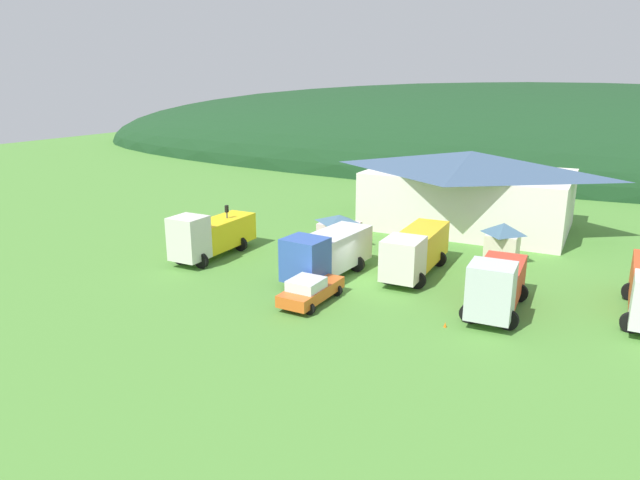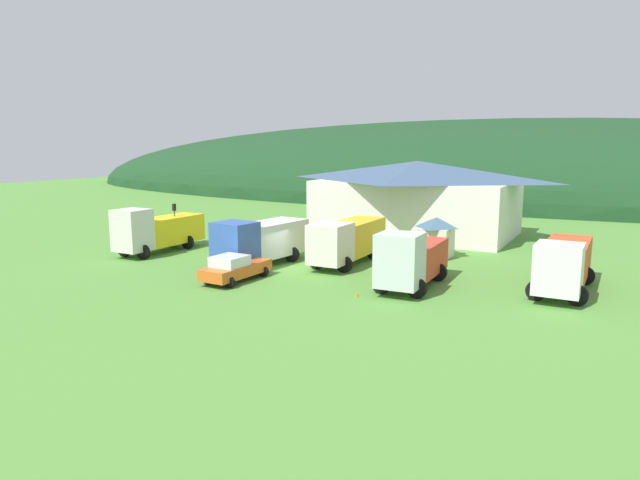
{
  "view_description": "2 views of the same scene",
  "coord_description": "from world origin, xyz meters",
  "px_view_note": "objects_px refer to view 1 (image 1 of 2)",
  "views": [
    {
      "loc": [
        13.6,
        -32.69,
        12.99
      ],
      "look_at": [
        -4.36,
        2.05,
        1.86
      ],
      "focal_mm": 31.78,
      "sensor_mm": 36.0,
      "label": 1
    },
    {
      "loc": [
        19.21,
        -32.02,
        8.38
      ],
      "look_at": [
        -0.07,
        3.75,
        1.43
      ],
      "focal_mm": 31.44,
      "sensor_mm": 36.0,
      "label": 2
    }
  ],
  "objects_px": {
    "play_shed_cream": "(502,243)",
    "flatbed_truck_yellow": "(210,234)",
    "service_pickup_orange": "(310,290)",
    "depot_building": "(469,188)",
    "traffic_light_west": "(227,223)",
    "tow_truck_silver": "(496,284)",
    "heavy_rig_striped": "(415,250)",
    "box_truck_blue": "(326,252)",
    "traffic_cone_mid_row": "(445,327)",
    "traffic_cone_near_pickup": "(340,264)",
    "play_shed_pink": "(339,229)"
  },
  "relations": [
    {
      "from": "play_shed_pink",
      "to": "heavy_rig_striped",
      "type": "height_order",
      "value": "heavy_rig_striped"
    },
    {
      "from": "box_truck_blue",
      "to": "traffic_light_west",
      "type": "relative_size",
      "value": 2.17
    },
    {
      "from": "flatbed_truck_yellow",
      "to": "traffic_light_west",
      "type": "distance_m",
      "value": 1.94
    },
    {
      "from": "box_truck_blue",
      "to": "heavy_rig_striped",
      "type": "distance_m",
      "value": 6.13
    },
    {
      "from": "flatbed_truck_yellow",
      "to": "heavy_rig_striped",
      "type": "height_order",
      "value": "flatbed_truck_yellow"
    },
    {
      "from": "depot_building",
      "to": "box_truck_blue",
      "type": "height_order",
      "value": "depot_building"
    },
    {
      "from": "play_shed_pink",
      "to": "flatbed_truck_yellow",
      "type": "relative_size",
      "value": 0.41
    },
    {
      "from": "traffic_cone_mid_row",
      "to": "depot_building",
      "type": "bearing_deg",
      "value": 100.54
    },
    {
      "from": "flatbed_truck_yellow",
      "to": "service_pickup_orange",
      "type": "distance_m",
      "value": 11.92
    },
    {
      "from": "traffic_light_west",
      "to": "traffic_cone_near_pickup",
      "type": "bearing_deg",
      "value": 7.33
    },
    {
      "from": "depot_building",
      "to": "box_truck_blue",
      "type": "xyz_separation_m",
      "value": [
        -5.16,
        -18.43,
        -1.73
      ]
    },
    {
      "from": "traffic_light_west",
      "to": "traffic_cone_near_pickup",
      "type": "distance_m",
      "value": 9.51
    },
    {
      "from": "flatbed_truck_yellow",
      "to": "traffic_light_west",
      "type": "xyz_separation_m",
      "value": [
        0.23,
        1.86,
        0.49
      ]
    },
    {
      "from": "play_shed_pink",
      "to": "traffic_cone_mid_row",
      "type": "relative_size",
      "value": 5.69
    },
    {
      "from": "depot_building",
      "to": "traffic_cone_mid_row",
      "type": "height_order",
      "value": "depot_building"
    },
    {
      "from": "heavy_rig_striped",
      "to": "play_shed_cream",
      "type": "bearing_deg",
      "value": 136.64
    },
    {
      "from": "service_pickup_orange",
      "to": "flatbed_truck_yellow",
      "type": "bearing_deg",
      "value": -110.31
    },
    {
      "from": "box_truck_blue",
      "to": "tow_truck_silver",
      "type": "relative_size",
      "value": 1.08
    },
    {
      "from": "traffic_light_west",
      "to": "traffic_cone_mid_row",
      "type": "relative_size",
      "value": 6.49
    },
    {
      "from": "service_pickup_orange",
      "to": "traffic_cone_mid_row",
      "type": "distance_m",
      "value": 8.22
    },
    {
      "from": "heavy_rig_striped",
      "to": "box_truck_blue",
      "type": "bearing_deg",
      "value": -57.19
    },
    {
      "from": "play_shed_cream",
      "to": "box_truck_blue",
      "type": "height_order",
      "value": "box_truck_blue"
    },
    {
      "from": "play_shed_cream",
      "to": "box_truck_blue",
      "type": "relative_size",
      "value": 0.38
    },
    {
      "from": "traffic_cone_near_pickup",
      "to": "traffic_cone_mid_row",
      "type": "relative_size",
      "value": 0.86
    },
    {
      "from": "service_pickup_orange",
      "to": "traffic_light_west",
      "type": "relative_size",
      "value": 1.36
    },
    {
      "from": "box_truck_blue",
      "to": "traffic_cone_near_pickup",
      "type": "height_order",
      "value": "box_truck_blue"
    },
    {
      "from": "box_truck_blue",
      "to": "service_pickup_orange",
      "type": "height_order",
      "value": "box_truck_blue"
    },
    {
      "from": "play_shed_cream",
      "to": "flatbed_truck_yellow",
      "type": "xyz_separation_m",
      "value": [
        -19.76,
        -8.58,
        0.23
      ]
    },
    {
      "from": "play_shed_pink",
      "to": "flatbed_truck_yellow",
      "type": "bearing_deg",
      "value": -133.77
    },
    {
      "from": "box_truck_blue",
      "to": "heavy_rig_striped",
      "type": "height_order",
      "value": "box_truck_blue"
    },
    {
      "from": "depot_building",
      "to": "heavy_rig_striped",
      "type": "xyz_separation_m",
      "value": [
        -0.04,
        -15.06,
        -1.76
      ]
    },
    {
      "from": "traffic_light_west",
      "to": "traffic_cone_mid_row",
      "type": "xyz_separation_m",
      "value": [
        18.91,
        -6.12,
        -2.29
      ]
    },
    {
      "from": "box_truck_blue",
      "to": "traffic_cone_mid_row",
      "type": "xyz_separation_m",
      "value": [
        9.37,
        -4.21,
        -1.81
      ]
    },
    {
      "from": "depot_building",
      "to": "traffic_cone_near_pickup",
      "type": "relative_size",
      "value": 37.98
    },
    {
      "from": "service_pickup_orange",
      "to": "heavy_rig_striped",
      "type": "bearing_deg",
      "value": 155.79
    },
    {
      "from": "tow_truck_silver",
      "to": "heavy_rig_striped",
      "type": "bearing_deg",
      "value": -126.43
    },
    {
      "from": "play_shed_cream",
      "to": "flatbed_truck_yellow",
      "type": "distance_m",
      "value": 21.55
    },
    {
      "from": "flatbed_truck_yellow",
      "to": "traffic_cone_mid_row",
      "type": "bearing_deg",
      "value": 77.96
    },
    {
      "from": "depot_building",
      "to": "play_shed_cream",
      "type": "xyz_separation_m",
      "value": [
        4.83,
        -9.8,
        -1.97
      ]
    },
    {
      "from": "traffic_light_west",
      "to": "traffic_cone_mid_row",
      "type": "bearing_deg",
      "value": -17.94
    },
    {
      "from": "play_shed_cream",
      "to": "flatbed_truck_yellow",
      "type": "bearing_deg",
      "value": -156.53
    },
    {
      "from": "play_shed_pink",
      "to": "traffic_cone_mid_row",
      "type": "bearing_deg",
      "value": -44.47
    },
    {
      "from": "play_shed_cream",
      "to": "traffic_cone_near_pickup",
      "type": "distance_m",
      "value": 11.87
    },
    {
      "from": "depot_building",
      "to": "traffic_light_west",
      "type": "xyz_separation_m",
      "value": [
        -14.7,
        -16.52,
        -1.25
      ]
    },
    {
      "from": "depot_building",
      "to": "heavy_rig_striped",
      "type": "bearing_deg",
      "value": -90.15
    },
    {
      "from": "depot_building",
      "to": "tow_truck_silver",
      "type": "relative_size",
      "value": 2.5
    },
    {
      "from": "play_shed_pink",
      "to": "heavy_rig_striped",
      "type": "xyz_separation_m",
      "value": [
        7.72,
        -4.17,
        0.49
      ]
    },
    {
      "from": "traffic_light_west",
      "to": "traffic_cone_near_pickup",
      "type": "xyz_separation_m",
      "value": [
        9.15,
        1.18,
        -2.29
      ]
    },
    {
      "from": "box_truck_blue",
      "to": "traffic_cone_mid_row",
      "type": "distance_m",
      "value": 10.43
    },
    {
      "from": "play_shed_cream",
      "to": "heavy_rig_striped",
      "type": "xyz_separation_m",
      "value": [
        -4.87,
        -5.26,
        0.21
      ]
    }
  ]
}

